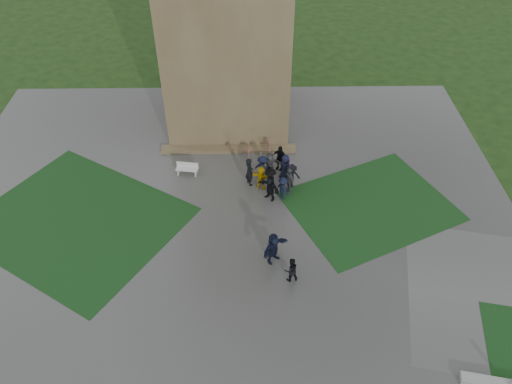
{
  "coord_description": "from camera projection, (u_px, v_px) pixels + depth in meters",
  "views": [
    {
      "loc": [
        1.43,
        -16.41,
        20.16
      ],
      "look_at": [
        1.75,
        5.0,
        1.2
      ],
      "focal_mm": 35.0,
      "sensor_mm": 36.0,
      "label": 1
    }
  ],
  "objects": [
    {
      "name": "tower_plinth",
      "position": [
        229.0,
        149.0,
        33.48
      ],
      "size": [
        9.0,
        0.8,
        0.22
      ],
      "primitive_type": "cube",
      "color": "brown",
      "rests_on": "plaza"
    },
    {
      "name": "bench",
      "position": [
        187.0,
        169.0,
        31.42
      ],
      "size": [
        1.44,
        0.63,
        0.81
      ],
      "rotation": [
        0.0,
        0.0,
        -0.15
      ],
      "color": "beige",
      "rests_on": "plaza"
    },
    {
      "name": "lawn_inset_right",
      "position": [
        370.0,
        206.0,
        29.45
      ],
      "size": [
        11.12,
        10.15,
        0.01
      ],
      "primitive_type": "cube",
      "rotation": [
        0.0,
        0.0,
        0.44
      ],
      "color": "black",
      "rests_on": "plaza"
    },
    {
      "name": "visitor_cluster",
      "position": [
        273.0,
        170.0,
        30.12
      ],
      "size": [
        3.69,
        4.1,
        2.71
      ],
      "color": "black",
      "rests_on": "plaza"
    },
    {
      "name": "lawn_inset_left",
      "position": [
        77.0,
        221.0,
        28.51
      ],
      "size": [
        14.1,
        13.46,
        0.01
      ],
      "primitive_type": "cube",
      "rotation": [
        0.0,
        0.0,
        -0.56
      ],
      "color": "black",
      "rests_on": "plaza"
    },
    {
      "name": "ground",
      "position": [
        223.0,
        274.0,
        25.63
      ],
      "size": [
        120.0,
        120.0,
        0.0
      ],
      "primitive_type": "plane",
      "color": "black"
    },
    {
      "name": "pedestrian_mid",
      "position": [
        273.0,
        248.0,
        25.7
      ],
      "size": [
        1.67,
        1.69,
        1.89
      ],
      "primitive_type": "imported",
      "rotation": [
        0.0,
        0.0,
        0.8
      ],
      "color": "black",
      "rests_on": "plaza"
    },
    {
      "name": "pedestrian_near",
      "position": [
        291.0,
        270.0,
        24.87
      ],
      "size": [
        0.8,
        0.57,
        1.49
      ],
      "primitive_type": "imported",
      "rotation": [
        0.0,
        0.0,
        3.37
      ],
      "color": "black",
      "rests_on": "plaza"
    },
    {
      "name": "plaza",
      "position": [
        225.0,
        245.0,
        27.12
      ],
      "size": [
        34.0,
        34.0,
        0.02
      ],
      "primitive_type": "cube",
      "color": "#393936",
      "rests_on": "ground"
    }
  ]
}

